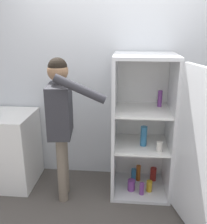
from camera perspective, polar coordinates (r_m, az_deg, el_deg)
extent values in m
plane|color=#4C4742|center=(2.86, 1.90, -22.86)|extent=(12.00, 12.00, 0.00)
cube|color=silver|center=(3.19, 3.23, 7.29)|extent=(7.00, 0.06, 2.55)
cube|color=silver|center=(3.35, 7.77, -15.78)|extent=(0.66, 0.62, 0.04)
cube|color=silver|center=(2.79, 9.17, 11.98)|extent=(0.66, 0.62, 0.04)
cube|color=white|center=(3.25, 8.17, -1.29)|extent=(0.66, 0.03, 1.53)
cube|color=silver|center=(2.98, 2.39, -3.00)|extent=(0.04, 0.62, 1.53)
cube|color=silver|center=(3.02, 14.36, -3.31)|extent=(0.03, 0.62, 1.53)
cube|color=white|center=(3.07, 8.21, -7.08)|extent=(0.59, 0.55, 0.02)
cube|color=white|center=(2.92, 8.58, 0.35)|extent=(0.59, 0.55, 0.02)
cube|color=silver|center=(2.49, 19.57, -8.61)|extent=(0.24, 0.64, 1.53)
cylinder|color=maroon|center=(3.42, 10.77, -13.14)|extent=(0.07, 0.07, 0.17)
cylinder|color=#723884|center=(3.15, 8.32, -16.20)|extent=(0.05, 0.05, 0.14)
cylinder|color=#9E4C19|center=(3.38, 7.57, -13.00)|extent=(0.06, 0.06, 0.20)
cylinder|color=beige|center=(2.91, 12.08, -7.34)|extent=(0.06, 0.06, 0.11)
cylinder|color=#B78C1E|center=(3.22, 9.92, -15.59)|extent=(0.07, 0.07, 0.13)
cylinder|color=teal|center=(3.33, 6.56, -13.62)|extent=(0.06, 0.06, 0.19)
cylinder|color=#723884|center=(3.21, 6.06, -15.53)|extent=(0.09, 0.09, 0.13)
cylinder|color=#723884|center=(3.03, 12.17, 2.88)|extent=(0.05, 0.05, 0.19)
cylinder|color=teal|center=(2.98, 8.74, -5.21)|extent=(0.07, 0.07, 0.23)
cylinder|color=#726656|center=(3.11, -8.62, -10.75)|extent=(0.10, 0.10, 0.77)
cylinder|color=#726656|center=(2.97, -9.02, -12.31)|extent=(0.10, 0.10, 0.77)
cube|color=#2D2D33|center=(2.77, -9.47, 0.39)|extent=(0.27, 0.43, 0.55)
sphere|color=#8C6647|center=(2.67, -9.93, 8.79)|extent=(0.21, 0.21, 0.21)
sphere|color=black|center=(2.67, -9.97, 9.57)|extent=(0.19, 0.19, 0.19)
cylinder|color=#2D2D33|center=(3.00, -8.85, 1.24)|extent=(0.08, 0.08, 0.51)
cylinder|color=#2D2D33|center=(2.45, -5.17, 5.02)|extent=(0.51, 0.14, 0.29)
cube|color=white|center=(3.44, -20.21, -7.56)|extent=(0.67, 0.62, 0.90)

